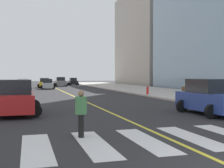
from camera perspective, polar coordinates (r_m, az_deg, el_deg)
sidewalk_kerb_east at (r=30.35m, az=17.56°, el=-2.43°), size 10.00×120.00×0.15m
crosswalk_paint at (r=10.48m, az=11.17°, el=-10.56°), size 13.50×4.00×0.01m
lane_divider_paint at (r=45.37m, az=-10.45°, el=-1.11°), size 0.16×80.00×0.01m
parking_garage_concrete at (r=73.99m, az=10.10°, el=8.77°), size 18.00×24.00×22.66m
car_black_nearest at (r=65.20m, az=-7.70°, el=0.44°), size 2.38×3.78×1.68m
car_yellow_second at (r=53.10m, az=-13.27°, el=0.17°), size 2.49×3.96×1.76m
car_red_third at (r=17.07m, az=-18.54°, el=-2.72°), size 2.82×4.49×2.00m
car_gray_fourth at (r=59.19m, az=-10.16°, el=0.40°), size 2.67×4.25×1.89m
car_green_fifth at (r=43.54m, az=-17.20°, el=-0.23°), size 2.41×3.85×1.72m
car_blue_sixth at (r=17.46m, az=18.97°, el=-2.59°), size 2.88×4.56×2.02m
car_silver_seventh at (r=47.92m, az=-12.66°, el=-0.05°), size 2.38×3.76×1.66m
park_bench at (r=25.99m, az=15.18°, el=-1.73°), size 1.81×0.61×1.12m
pedestrian_crossing at (r=10.44m, az=-6.16°, el=-5.43°), size 0.42×0.42×1.69m
fire_hydrant at (r=31.77m, az=7.06°, el=-1.26°), size 0.26×0.26×0.89m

